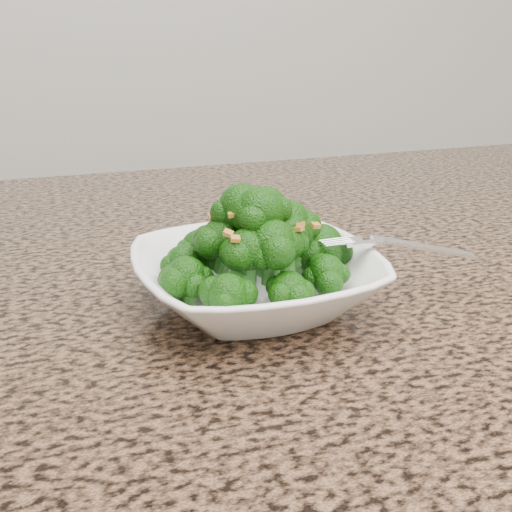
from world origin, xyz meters
name	(u,v)px	position (x,y,z in m)	size (l,w,h in m)	color
granite_counter	(350,276)	(0.00, 0.30, 0.89)	(1.64, 1.04, 0.03)	brown
bowl	(256,281)	(-0.13, 0.23, 0.93)	(0.22, 0.22, 0.05)	white
broccoli_pile	(256,213)	(-0.13, 0.23, 0.99)	(0.19, 0.19, 0.07)	#144D08
garlic_topping	(256,168)	(-0.13, 0.23, 1.03)	(0.11, 0.11, 0.01)	#BB7F2D
fork	(375,242)	(-0.03, 0.20, 0.96)	(0.17, 0.03, 0.01)	silver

